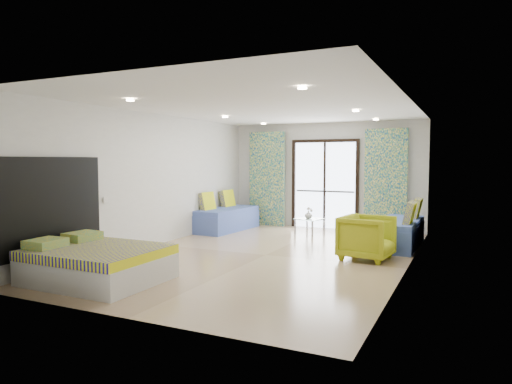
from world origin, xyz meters
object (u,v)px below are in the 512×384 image
at_px(coffee_table, 310,220).
at_px(armchair, 367,235).
at_px(daybed_left, 226,218).
at_px(bed, 97,263).
at_px(daybed_right, 400,232).

xyz_separation_m(coffee_table, armchair, (1.80, -2.22, 0.10)).
xyz_separation_m(daybed_left, armchair, (3.88, -1.91, 0.12)).
relative_size(bed, armchair, 2.10).
bearing_deg(armchair, daybed_left, 70.71).
relative_size(daybed_left, armchair, 2.36).
xyz_separation_m(daybed_right, armchair, (-0.35, -1.49, 0.13)).
height_order(bed, armchair, armchair).
bearing_deg(armchair, bed, 140.85).
distance_m(daybed_left, daybed_right, 4.26).
xyz_separation_m(bed, armchair, (3.24, 3.12, 0.17)).
relative_size(bed, coffee_table, 2.59).
height_order(daybed_left, daybed_right, daybed_left).
distance_m(bed, daybed_right, 5.84).
distance_m(daybed_right, armchair, 1.54).
relative_size(daybed_left, coffee_table, 2.91).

